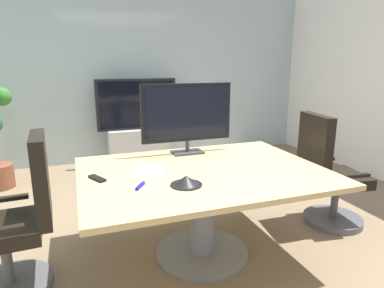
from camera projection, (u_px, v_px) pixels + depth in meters
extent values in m
plane|color=#7A664C|center=(214.00, 245.00, 2.91)|extent=(6.95, 6.95, 0.00)
cube|color=#9EB2B7|center=(141.00, 76.00, 5.30)|extent=(5.64, 0.10, 2.67)
cube|color=tan|center=(203.00, 172.00, 2.61)|extent=(1.87, 1.38, 0.04)
cylinder|color=slate|center=(202.00, 215.00, 2.70)|extent=(0.20, 0.20, 0.69)
cylinder|color=slate|center=(202.00, 252.00, 2.78)|extent=(0.76, 0.76, 0.03)
cylinder|color=#4C4C51|center=(11.00, 286.00, 2.33)|extent=(0.56, 0.56, 0.06)
cylinder|color=#4C4C51|center=(7.00, 259.00, 2.28)|extent=(0.07, 0.07, 0.36)
cube|color=black|center=(2.00, 230.00, 2.23)|extent=(0.51, 0.51, 0.10)
cube|color=black|center=(41.00, 178.00, 2.25)|extent=(0.12, 0.46, 0.60)
cube|color=black|center=(7.00, 199.00, 2.44)|extent=(0.28, 0.07, 0.03)
cylinder|color=#4C4C51|center=(333.00, 219.00, 3.32)|extent=(0.56, 0.56, 0.06)
cylinder|color=#4C4C51|center=(335.00, 200.00, 3.26)|extent=(0.07, 0.07, 0.36)
cube|color=black|center=(337.00, 179.00, 3.21)|extent=(0.54, 0.54, 0.10)
cube|color=black|center=(315.00, 147.00, 3.08)|extent=(0.16, 0.46, 0.60)
cube|color=black|center=(355.00, 176.00, 2.93)|extent=(0.28, 0.09, 0.03)
cube|color=black|center=(321.00, 159.00, 3.43)|extent=(0.28, 0.09, 0.03)
cube|color=#333338|center=(187.00, 152.00, 3.08)|extent=(0.28, 0.18, 0.02)
cylinder|color=#333338|center=(187.00, 146.00, 3.07)|extent=(0.04, 0.04, 0.10)
cube|color=black|center=(187.00, 112.00, 3.01)|extent=(0.84, 0.04, 0.52)
cube|color=black|center=(188.00, 113.00, 2.99)|extent=(0.77, 0.01, 0.47)
cube|color=#B7BABC|center=(138.00, 146.00, 5.19)|extent=(0.90, 0.36, 0.55)
cube|color=black|center=(137.00, 104.00, 5.01)|extent=(1.20, 0.06, 0.76)
cube|color=black|center=(137.00, 105.00, 4.98)|extent=(1.12, 0.01, 0.69)
cylinder|color=brown|center=(0.00, 176.00, 4.20)|extent=(0.34, 0.34, 0.30)
sphere|color=#32702B|center=(2.00, 97.00, 4.02)|extent=(0.23, 0.23, 0.23)
cone|color=black|center=(186.00, 180.00, 2.27)|extent=(0.19, 0.19, 0.07)
cylinder|color=black|center=(186.00, 185.00, 2.28)|extent=(0.22, 0.22, 0.01)
cube|color=black|center=(97.00, 178.00, 2.39)|extent=(0.12, 0.17, 0.02)
cube|color=#1919A5|center=(140.00, 186.00, 2.24)|extent=(0.09, 0.12, 0.02)
cube|color=white|center=(150.00, 172.00, 2.55)|extent=(0.28, 0.35, 0.01)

